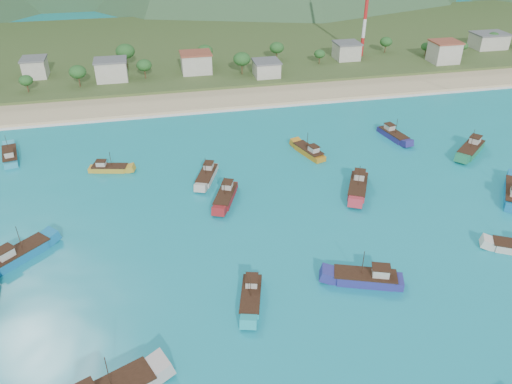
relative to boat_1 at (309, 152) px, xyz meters
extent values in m
plane|color=#0C7185|center=(-13.78, -37.35, -0.68)|extent=(600.00, 600.00, 0.00)
cube|color=beige|center=(-13.78, 41.65, -0.68)|extent=(400.00, 18.00, 1.20)
cube|color=#385123|center=(-13.78, 102.65, -0.68)|extent=(400.00, 110.00, 2.40)
cube|color=white|center=(-13.78, 32.15, -0.68)|extent=(400.00, 2.50, 0.08)
cube|color=beige|center=(-72.48, 70.96, 3.86)|extent=(7.26, 7.93, 5.88)
cube|color=beige|center=(-47.66, 62.07, 4.12)|extent=(9.79, 7.60, 6.40)
cube|color=beige|center=(-19.87, 64.28, 4.09)|extent=(9.82, 8.19, 6.34)
cube|color=beige|center=(2.59, 55.64, 3.26)|extent=(8.06, 8.13, 4.67)
cube|color=beige|center=(35.78, 68.22, 3.73)|extent=(8.35, 8.05, 5.62)
cube|color=beige|center=(68.52, 57.03, 4.44)|extent=(9.27, 8.24, 7.05)
cube|color=beige|center=(95.76, 70.35, 3.61)|extent=(12.55, 8.98, 5.38)
cylinder|color=red|center=(42.79, 70.65, 4.28)|extent=(1.20, 1.20, 6.73)
cylinder|color=white|center=(42.79, 70.65, 11.01)|extent=(1.20, 1.20, 6.73)
cylinder|color=red|center=(42.79, 70.65, 17.74)|extent=(1.20, 1.20, 6.73)
cylinder|color=#382114|center=(-44.75, -59.93, 4.18)|extent=(0.12, 0.12, 5.57)
cube|color=#B5791C|center=(-0.07, 0.20, -0.17)|extent=(5.95, 10.41, 1.82)
cube|color=beige|center=(0.58, -1.74, 1.47)|extent=(2.45, 2.73, 1.48)
cylinder|color=#382114|center=(-0.25, 0.74, 2.78)|extent=(0.12, 0.12, 4.08)
cube|color=maroon|center=(-23.19, -16.29, -0.13)|extent=(6.84, 10.84, 1.90)
cube|color=beige|center=(-22.37, -14.31, 1.59)|extent=(2.68, 2.93, 1.54)
cylinder|color=#382114|center=(-23.41, -16.84, 2.96)|extent=(0.12, 0.12, 4.28)
cube|color=#1EA7B2|center=(-24.13, -46.46, -0.18)|extent=(5.51, 10.36, 1.81)
cube|color=beige|center=(-23.58, -44.50, 1.46)|extent=(2.36, 2.67, 1.47)
cylinder|color=#382114|center=(-24.28, -47.00, 2.76)|extent=(0.12, 0.12, 4.06)
cube|color=#BC2D3B|center=(4.95, -18.85, -0.02)|extent=(8.32, 11.94, 2.12)
cube|color=beige|center=(6.03, -16.73, 1.90)|extent=(3.10, 3.32, 1.72)
cylinder|color=#382114|center=(4.66, -19.44, 3.42)|extent=(0.12, 0.12, 4.76)
cube|color=#BDB7AB|center=(-25.82, -6.71, -0.17)|extent=(6.43, 10.39, 1.82)
cube|color=beige|center=(-25.07, -4.81, 1.48)|extent=(2.54, 2.79, 1.48)
cylinder|color=#382114|center=(-26.03, -7.24, 2.79)|extent=(0.12, 0.12, 4.09)
cube|color=navy|center=(24.28, 4.17, -0.15)|extent=(4.95, 10.59, 1.85)
cube|color=beige|center=(23.87, 6.21, 1.53)|extent=(2.28, 2.64, 1.51)
cylinder|color=#382114|center=(24.39, 3.60, 2.86)|extent=(0.12, 0.12, 4.17)
cube|color=#1B774D|center=(38.75, -7.82, -0.01)|extent=(11.28, 10.24, 2.14)
cube|color=beige|center=(40.60, -6.27, 1.94)|extent=(3.44, 3.38, 1.74)
cylinder|color=#382114|center=(38.24, -8.25, 3.48)|extent=(0.12, 0.12, 4.83)
cube|color=teal|center=(-70.46, 13.08, -0.12)|extent=(5.29, 10.98, 1.92)
cube|color=beige|center=(-70.00, 10.97, 1.62)|extent=(2.40, 2.75, 1.56)
cylinder|color=#382114|center=(-70.59, 13.67, 3.00)|extent=(0.12, 0.12, 4.32)
cube|color=gold|center=(-47.00, 1.71, -0.28)|extent=(9.21, 4.54, 1.61)
cube|color=beige|center=(-48.76, 2.11, 1.18)|extent=(2.32, 2.03, 1.31)
cylinder|color=#382114|center=(-46.51, 1.59, 2.34)|extent=(0.12, 0.12, 3.62)
cube|color=#106BA1|center=(-61.30, -27.52, -0.03)|extent=(10.84, 10.31, 2.10)
cube|color=beige|center=(-63.04, -29.11, 1.87)|extent=(3.37, 3.33, 1.71)
cylinder|color=#382114|center=(-60.81, -27.07, 3.38)|extent=(0.12, 0.12, 4.73)
cube|color=navy|center=(-5.03, -46.26, -0.04)|extent=(11.89, 7.08, 2.08)
cube|color=beige|center=(-2.83, -47.06, 1.84)|extent=(3.15, 2.85, 1.69)
cylinder|color=#382114|center=(-5.64, -46.04, 3.33)|extent=(0.12, 0.12, 4.67)
camera|label=1|loc=(-35.75, -103.25, 54.63)|focal=35.00mm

